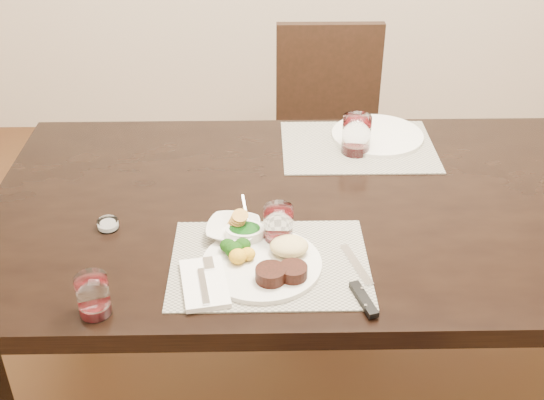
{
  "coord_description": "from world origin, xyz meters",
  "views": [
    {
      "loc": [
        -0.28,
        -1.53,
        1.72
      ],
      "look_at": [
        -0.25,
        -0.1,
        0.82
      ],
      "focal_mm": 45.0,
      "sensor_mm": 36.0,
      "label": 1
    }
  ],
  "objects_px": {
    "dinner_plate": "(267,261)",
    "steak_knife": "(362,290)",
    "wine_glass_near": "(278,227)",
    "far_plate": "(377,135)",
    "cracker_bowl": "(233,230)",
    "chair_far": "(329,129)"
  },
  "relations": [
    {
      "from": "dinner_plate",
      "to": "far_plate",
      "type": "distance_m",
      "value": 0.74
    },
    {
      "from": "steak_knife",
      "to": "wine_glass_near",
      "type": "distance_m",
      "value": 0.27
    },
    {
      "from": "chair_far",
      "to": "dinner_plate",
      "type": "xyz_separation_m",
      "value": [
        -0.26,
        -1.22,
        0.27
      ]
    },
    {
      "from": "chair_far",
      "to": "far_plate",
      "type": "distance_m",
      "value": 0.63
    },
    {
      "from": "dinner_plate",
      "to": "far_plate",
      "type": "relative_size",
      "value": 0.98
    },
    {
      "from": "far_plate",
      "to": "dinner_plate",
      "type": "bearing_deg",
      "value": -118.42
    },
    {
      "from": "cracker_bowl",
      "to": "wine_glass_near",
      "type": "distance_m",
      "value": 0.12
    },
    {
      "from": "dinner_plate",
      "to": "wine_glass_near",
      "type": "height_order",
      "value": "wine_glass_near"
    },
    {
      "from": "cracker_bowl",
      "to": "wine_glass_near",
      "type": "xyz_separation_m",
      "value": [
        0.11,
        -0.03,
        0.03
      ]
    },
    {
      "from": "cracker_bowl",
      "to": "far_plate",
      "type": "distance_m",
      "value": 0.68
    },
    {
      "from": "wine_glass_near",
      "to": "far_plate",
      "type": "relative_size",
      "value": 0.34
    },
    {
      "from": "steak_knife",
      "to": "wine_glass_near",
      "type": "xyz_separation_m",
      "value": [
        -0.18,
        0.19,
        0.04
      ]
    },
    {
      "from": "steak_knife",
      "to": "far_plate",
      "type": "distance_m",
      "value": 0.76
    },
    {
      "from": "dinner_plate",
      "to": "far_plate",
      "type": "xyz_separation_m",
      "value": [
        0.35,
        0.65,
        -0.01
      ]
    },
    {
      "from": "dinner_plate",
      "to": "far_plate",
      "type": "height_order",
      "value": "dinner_plate"
    },
    {
      "from": "dinner_plate",
      "to": "steak_knife",
      "type": "height_order",
      "value": "dinner_plate"
    },
    {
      "from": "dinner_plate",
      "to": "steak_knife",
      "type": "distance_m",
      "value": 0.23
    },
    {
      "from": "chair_far",
      "to": "dinner_plate",
      "type": "height_order",
      "value": "chair_far"
    },
    {
      "from": "chair_far",
      "to": "dinner_plate",
      "type": "relative_size",
      "value": 3.24
    },
    {
      "from": "chair_far",
      "to": "far_plate",
      "type": "relative_size",
      "value": 3.17
    },
    {
      "from": "wine_glass_near",
      "to": "far_plate",
      "type": "distance_m",
      "value": 0.64
    },
    {
      "from": "dinner_plate",
      "to": "wine_glass_near",
      "type": "bearing_deg",
      "value": 67.65
    }
  ]
}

